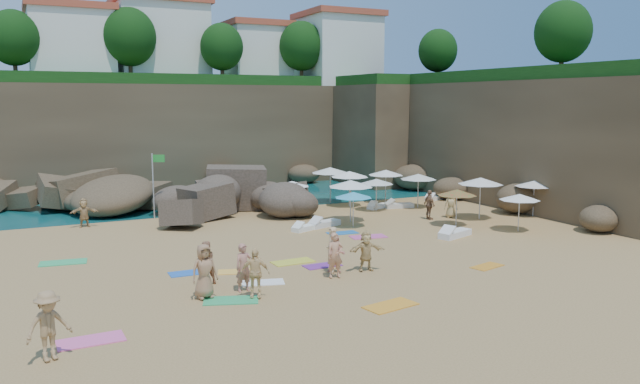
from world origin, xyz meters
name	(u,v)px	position (x,y,z in m)	size (l,w,h in m)	color
ground	(310,244)	(0.00, 0.00, 0.00)	(120.00, 120.00, 0.00)	tan
seawater	(170,176)	(0.00, 30.00, 0.00)	(120.00, 120.00, 0.00)	#0C4751
cliff_back	(205,134)	(2.00, 25.00, 4.00)	(44.00, 8.00, 8.00)	brown
cliff_right	(503,140)	(19.00, 8.00, 4.00)	(8.00, 30.00, 8.00)	brown
cliff_corner	(389,133)	(17.00, 20.00, 4.00)	(10.00, 12.00, 8.00)	brown
rock_promontory	(44,210)	(-11.00, 16.00, 0.00)	(12.00, 7.00, 2.00)	brown
clifftop_buildings	(211,47)	(2.96, 25.79, 11.24)	(28.48, 9.48, 7.00)	white
clifftop_trees	(258,41)	(4.78, 19.52, 11.26)	(35.60, 23.82, 4.40)	#11380F
rock_outcrop	(228,216)	(-1.20, 8.92, 0.00)	(7.83, 5.87, 3.13)	brown
flag_pole	(155,177)	(-5.22, 9.85, 2.43)	(0.72, 0.30, 3.80)	silver
parasol_0	(330,170)	(6.40, 10.47, 2.19)	(2.53, 2.53, 2.39)	silver
parasol_1	(350,174)	(6.81, 8.54, 2.11)	(2.43, 2.43, 2.30)	silver
parasol_2	(418,177)	(10.51, 6.22, 2.01)	(2.31, 2.31, 2.19)	silver
parasol_3	(386,173)	(9.74, 8.85, 2.03)	(2.34, 2.34, 2.22)	silver
parasol_4	(481,181)	(11.52, 1.50, 2.22)	(2.56, 2.56, 2.42)	silver
parasol_5	(292,184)	(2.49, 7.84, 1.83)	(2.11, 2.11, 1.99)	silver
parasol_6	(457,192)	(9.04, 0.48, 1.85)	(2.14, 2.14, 2.02)	silver
parasol_7	(377,181)	(7.59, 6.48, 1.84)	(2.11, 2.11, 2.00)	silver
parasol_8	(534,184)	(14.97, 0.81, 1.95)	(2.25, 2.25, 2.13)	silver
parasol_9	(351,184)	(4.40, 4.00, 2.19)	(2.52, 2.52, 2.38)	silver
parasol_10	(353,195)	(3.83, 2.67, 1.77)	(2.04, 2.04, 1.93)	silver
parasol_11	(520,197)	(11.10, -2.06, 1.82)	(2.09, 2.09, 1.98)	silver
lounger_0	(378,206)	(8.16, 7.18, 0.13)	(1.63, 0.54, 0.25)	white
lounger_1	(324,224)	(2.52, 3.51, 0.15)	(1.93, 0.64, 0.30)	silver
lounger_2	(434,198)	(13.38, 8.35, 0.14)	(1.74, 0.58, 0.27)	white
lounger_3	(306,228)	(1.17, 3.04, 0.13)	(1.66, 0.55, 0.26)	white
lounger_4	(399,206)	(9.45, 6.76, 0.14)	(1.85, 0.62, 0.29)	silver
lounger_5	(455,234)	(7.25, -1.72, 0.16)	(2.04, 0.68, 0.32)	white
towel_0	(190,273)	(-6.41, -2.42, 0.01)	(1.62, 0.81, 0.03)	blue
towel_1	(91,341)	(-10.73, -8.17, 0.02)	(1.84, 0.92, 0.03)	pink
towel_2	(390,306)	(-1.39, -9.32, 0.02)	(1.83, 0.91, 0.03)	orange
towel_3	(231,300)	(-6.01, -6.45, 0.02)	(1.86, 0.93, 0.03)	#30AA63
towel_4	(293,262)	(-2.04, -2.67, 0.02)	(1.78, 0.89, 0.03)	yellow
towel_5	(263,283)	(-4.27, -4.95, 0.01)	(1.59, 0.79, 0.03)	white
towel_6	(322,266)	(-1.19, -3.76, 0.01)	(1.56, 0.78, 0.03)	#782D92
towel_8	(342,233)	(2.59, 1.56, 0.01)	(1.57, 0.78, 0.03)	#2169B3
towel_9	(368,237)	(3.34, 0.19, 0.02)	(1.81, 0.90, 0.03)	#D7539E
towel_10	(487,266)	(4.88, -6.85, 0.01)	(1.45, 0.73, 0.03)	orange
towel_11	(63,263)	(-10.83, 1.49, 0.02)	(1.89, 0.94, 0.03)	#34B76B
towel_12	(237,272)	(-4.66, -3.08, 0.01)	(1.51, 0.76, 0.03)	#FFB943
person_stand_0	(244,268)	(-5.24, -5.62, 0.88)	(0.64, 0.42, 1.75)	#B77360
person_stand_1	(206,263)	(-6.25, -4.21, 0.83)	(0.80, 0.63, 1.65)	tan
person_stand_2	(302,198)	(3.58, 8.75, 0.77)	(1.00, 0.41, 1.54)	#F5A38B
person_stand_3	(429,205)	(8.86, 2.69, 0.86)	(1.00, 0.42, 1.71)	#8F6547
person_stand_4	(451,205)	(10.28, 2.55, 0.78)	(0.76, 0.42, 1.56)	tan
person_stand_5	(84,213)	(-9.23, 9.09, 0.79)	(1.46, 0.42, 1.57)	tan
person_stand_6	(332,250)	(-1.27, -4.76, 0.92)	(0.67, 0.44, 1.84)	tan
person_lie_0	(50,352)	(-11.83, -9.15, 0.25)	(1.21, 1.87, 0.50)	#A78053
person_lie_1	(255,292)	(-5.15, -6.52, 0.21)	(1.01, 1.73, 0.42)	#F2CA89
person_lie_2	(205,292)	(-6.74, -5.82, 0.25)	(0.92, 1.89, 0.50)	#9F734F
person_lie_3	(366,266)	(0.05, -5.21, 0.21)	(1.47, 1.59, 0.42)	#D8B571
person_lie_4	(335,273)	(-1.53, -5.55, 0.21)	(0.64, 1.74, 0.42)	tan
person_lie_5	(336,267)	(-1.18, -5.00, 0.28)	(0.72, 1.47, 0.56)	tan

